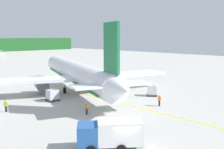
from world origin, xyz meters
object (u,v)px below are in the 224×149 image
cargo_container_near (152,91)px  crew_marshaller (87,107)px  cargo_container_mid (53,95)px  crew_loader_right (159,99)px  crew_loader_left (6,105)px  airliner_foreground (77,73)px  service_truck_baggage (111,134)px

cargo_container_near → crew_marshaller: bearing=-176.5°
cargo_container_mid → crew_marshaller: bearing=-94.5°
crew_loader_right → crew_loader_left: bearing=144.5°
crew_loader_left → crew_loader_right: size_ratio=0.96×
airliner_foreground → crew_loader_right: 17.26m
service_truck_baggage → crew_loader_right: 16.68m
cargo_container_near → cargo_container_mid: size_ratio=1.23×
service_truck_baggage → crew_marshaller: bearing=62.5°
service_truck_baggage → crew_marshaller: (5.22, 10.03, -0.54)m
cargo_container_near → crew_loader_left: (-22.00, 7.57, 0.02)m
airliner_foreground → service_truck_baggage: 26.60m
airliner_foreground → crew_loader_left: 15.97m
service_truck_baggage → crew_loader_left: bearing=95.8°
cargo_container_mid → crew_loader_left: bearing=-171.8°
airliner_foreground → crew_marshaller: size_ratio=24.49×
cargo_container_mid → crew_marshaller: 9.63m
service_truck_baggage → crew_marshaller: service_truck_baggage is taller
crew_marshaller → crew_loader_left: crew_marshaller is taller
cargo_container_mid → crew_loader_right: size_ratio=1.13×
crew_loader_left → crew_loader_right: crew_loader_right is taller
service_truck_baggage → cargo_container_mid: service_truck_baggage is taller
service_truck_baggage → cargo_container_mid: 20.53m
cargo_container_near → airliner_foreground: bearing=119.7°
service_truck_baggage → cargo_container_near: (20.11, 10.94, -0.58)m
crew_loader_left → airliner_foreground: bearing=16.5°
airliner_foreground → crew_loader_right: bearing=-82.3°
airliner_foreground → cargo_container_near: (6.87, -12.06, -2.47)m
cargo_container_mid → cargo_container_near: bearing=-31.6°
cargo_container_mid → airliner_foreground: bearing=24.9°
service_truck_baggage → crew_loader_left: (-1.89, 18.50, -0.56)m
cargo_container_mid → service_truck_baggage: bearing=-106.9°
airliner_foreground → crew_loader_left: (-15.13, -4.49, -2.45)m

